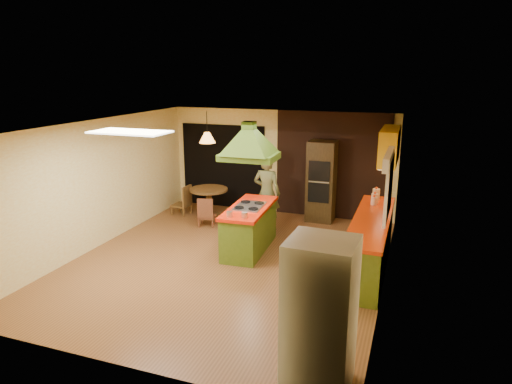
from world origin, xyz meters
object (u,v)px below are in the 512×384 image
at_px(man, 267,193).
at_px(wall_oven, 321,181).
at_px(kitchen_island, 249,228).
at_px(dining_table, 209,197).
at_px(canister_large, 376,194).
at_px(refrigerator, 320,316).

distance_m(man, wall_oven, 1.43).
distance_m(kitchen_island, wall_oven, 2.49).
distance_m(kitchen_island, dining_table, 2.34).
height_order(kitchen_island, canister_large, canister_large).
relative_size(man, wall_oven, 0.89).
height_order(kitchen_island, wall_oven, wall_oven).
bearing_deg(refrigerator, dining_table, 128.37).
bearing_deg(refrigerator, wall_oven, 103.83).
relative_size(refrigerator, canister_large, 8.15).
bearing_deg(kitchen_island, canister_large, 24.74).
bearing_deg(refrigerator, canister_large, 90.54).
xyz_separation_m(refrigerator, wall_oven, (-1.17, 5.75, 0.07)).
height_order(man, dining_table, man).
relative_size(refrigerator, wall_oven, 0.93).
relative_size(kitchen_island, dining_table, 1.97).
relative_size(man, refrigerator, 0.96).
relative_size(kitchen_island, canister_large, 8.42).
height_order(man, canister_large, man).
xyz_separation_m(man, refrigerator, (2.15, -4.72, 0.03)).
bearing_deg(kitchen_island, refrigerator, -62.05).
relative_size(wall_oven, canister_large, 8.80).
distance_m(refrigerator, wall_oven, 5.87).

